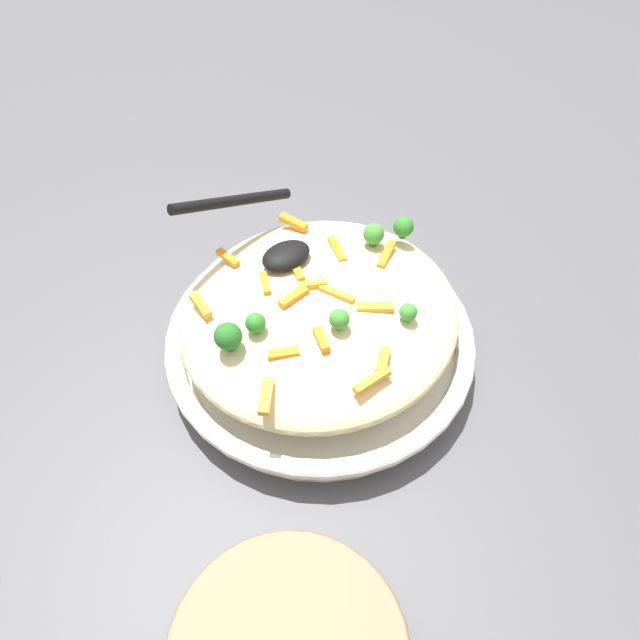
% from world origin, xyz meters
% --- Properties ---
extents(ground_plane, '(2.40, 2.40, 0.00)m').
position_xyz_m(ground_plane, '(0.00, 0.00, 0.00)').
color(ground_plane, '#4C4C51').
extents(serving_bowl, '(0.35, 0.35, 0.05)m').
position_xyz_m(serving_bowl, '(0.00, 0.00, 0.03)').
color(serving_bowl, white).
rests_on(serving_bowl, ground_plane).
extents(pasta_mound, '(0.30, 0.29, 0.07)m').
position_xyz_m(pasta_mound, '(0.00, 0.00, 0.07)').
color(pasta_mound, beige).
rests_on(pasta_mound, serving_bowl).
extents(carrot_piece_0, '(0.02, 0.04, 0.01)m').
position_xyz_m(carrot_piece_0, '(0.01, -0.01, 0.11)').
color(carrot_piece_0, orange).
rests_on(carrot_piece_0, pasta_mound).
extents(carrot_piece_1, '(0.03, 0.02, 0.01)m').
position_xyz_m(carrot_piece_1, '(-0.07, -0.04, 0.10)').
color(carrot_piece_1, orange).
rests_on(carrot_piece_1, pasta_mound).
extents(carrot_piece_2, '(0.04, 0.03, 0.01)m').
position_xyz_m(carrot_piece_2, '(0.03, -0.05, 0.10)').
color(carrot_piece_2, orange).
rests_on(carrot_piece_2, pasta_mound).
extents(carrot_piece_3, '(0.04, 0.01, 0.01)m').
position_xyz_m(carrot_piece_3, '(-0.02, -0.11, 0.10)').
color(carrot_piece_3, orange).
rests_on(carrot_piece_3, pasta_mound).
extents(carrot_piece_4, '(0.03, 0.04, 0.01)m').
position_xyz_m(carrot_piece_4, '(-0.11, -0.07, 0.10)').
color(carrot_piece_4, orange).
rests_on(carrot_piece_4, pasta_mound).
extents(carrot_piece_5, '(0.02, 0.04, 0.01)m').
position_xyz_m(carrot_piece_5, '(-0.00, 0.04, 0.11)').
color(carrot_piece_5, orange).
rests_on(carrot_piece_5, pasta_mound).
extents(carrot_piece_6, '(0.03, 0.03, 0.01)m').
position_xyz_m(carrot_piece_6, '(0.00, -0.10, 0.10)').
color(carrot_piece_6, orange).
rests_on(carrot_piece_6, pasta_mound).
extents(carrot_piece_7, '(0.02, 0.04, 0.01)m').
position_xyz_m(carrot_piece_7, '(0.06, 0.04, 0.10)').
color(carrot_piece_7, orange).
rests_on(carrot_piece_7, pasta_mound).
extents(carrot_piece_8, '(0.01, 0.03, 0.01)m').
position_xyz_m(carrot_piece_8, '(-0.05, 0.11, 0.10)').
color(carrot_piece_8, orange).
rests_on(carrot_piece_8, pasta_mound).
extents(carrot_piece_9, '(0.04, 0.03, 0.01)m').
position_xyz_m(carrot_piece_9, '(0.10, 0.01, 0.10)').
color(carrot_piece_9, orange).
rests_on(carrot_piece_9, pasta_mound).
extents(carrot_piece_10, '(0.02, 0.04, 0.01)m').
position_xyz_m(carrot_piece_10, '(0.04, 0.11, 0.10)').
color(carrot_piece_10, orange).
rests_on(carrot_piece_10, pasta_mound).
extents(carrot_piece_11, '(0.04, 0.01, 0.01)m').
position_xyz_m(carrot_piece_11, '(-0.03, 0.01, 0.11)').
color(carrot_piece_11, orange).
rests_on(carrot_piece_11, pasta_mound).
extents(carrot_piece_12, '(0.02, 0.03, 0.01)m').
position_xyz_m(carrot_piece_12, '(-0.04, 0.05, 0.11)').
color(carrot_piece_12, orange).
rests_on(carrot_piece_12, pasta_mound).
extents(carrot_piece_13, '(0.01, 0.04, 0.01)m').
position_xyz_m(carrot_piece_13, '(-0.11, 0.06, 0.10)').
color(carrot_piece_13, orange).
rests_on(carrot_piece_13, pasta_mound).
extents(carrot_piece_14, '(0.02, 0.03, 0.01)m').
position_xyz_m(carrot_piece_14, '(-0.03, -0.05, 0.11)').
color(carrot_piece_14, orange).
rests_on(carrot_piece_14, pasta_mound).
extents(carrot_piece_15, '(0.03, 0.02, 0.01)m').
position_xyz_m(carrot_piece_15, '(-0.00, 0.01, 0.11)').
color(carrot_piece_15, orange).
rests_on(carrot_piece_15, pasta_mound).
extents(broccoli_floret_0, '(0.02, 0.02, 0.03)m').
position_xyz_m(broccoli_floret_0, '(0.10, 0.03, 0.11)').
color(broccoli_floret_0, '#377928').
rests_on(broccoli_floret_0, pasta_mound).
extents(broccoli_floret_1, '(0.02, 0.02, 0.03)m').
position_xyz_m(broccoli_floret_1, '(0.13, 0.02, 0.11)').
color(broccoli_floret_1, '#296820').
rests_on(broccoli_floret_1, pasta_mound).
extents(broccoli_floret_2, '(0.02, 0.02, 0.02)m').
position_xyz_m(broccoli_floret_2, '(-0.08, -0.00, 0.11)').
color(broccoli_floret_2, '#296820').
rests_on(broccoli_floret_2, pasta_mound).
extents(broccoli_floret_3, '(0.02, 0.02, 0.02)m').
position_xyz_m(broccoli_floret_3, '(-0.01, -0.05, 0.12)').
color(broccoli_floret_3, '#377928').
rests_on(broccoli_floret_3, pasta_mound).
extents(broccoli_floret_4, '(0.03, 0.03, 0.03)m').
position_xyz_m(broccoli_floret_4, '(-0.11, 0.00, 0.12)').
color(broccoli_floret_4, '#205B1C').
rests_on(broccoli_floret_4, pasta_mound).
extents(broccoli_floret_5, '(0.02, 0.02, 0.02)m').
position_xyz_m(broccoli_floret_5, '(0.05, -0.07, 0.11)').
color(broccoli_floret_5, '#377928').
rests_on(broccoli_floret_5, pasta_mound).
extents(serving_spoon, '(0.16, 0.11, 0.08)m').
position_xyz_m(serving_spoon, '(-0.01, 0.09, 0.12)').
color(serving_spoon, black).
rests_on(serving_spoon, pasta_mound).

